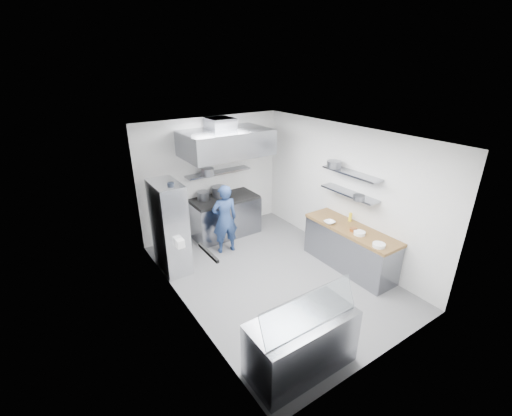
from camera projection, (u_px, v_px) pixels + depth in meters
floor at (273, 275)px, 6.82m from camera, size 5.00×5.00×0.00m
ceiling at (276, 135)px, 5.71m from camera, size 5.00×5.00×0.00m
wall_back at (212, 176)px, 8.18m from camera, size 3.60×2.80×0.02m
wall_front at (391, 277)px, 4.36m from camera, size 3.60×2.80×0.02m
wall_left at (182, 237)px, 5.35m from camera, size 2.80×5.00×0.02m
wall_right at (343, 192)px, 7.18m from camera, size 2.80×5.00×0.02m
gas_range at (225, 217)px, 8.30m from camera, size 1.60×0.80×0.90m
cooktop at (224, 199)px, 8.11m from camera, size 1.57×0.78×0.06m
stock_pot_left at (203, 196)px, 7.94m from camera, size 0.28×0.28×0.20m
stock_pot_mid at (219, 191)px, 8.14m from camera, size 0.36×0.36×0.24m
over_range_shelf at (219, 172)px, 8.06m from camera, size 1.60×0.30×0.04m
shelf_pot_a at (208, 172)px, 7.71m from camera, size 0.29×0.29×0.18m
extractor_hood at (226, 143)px, 7.43m from camera, size 1.90×1.15×0.55m
hood_duct at (220, 124)px, 7.46m from camera, size 0.55×0.55×0.24m
red_firebox at (162, 186)px, 7.48m from camera, size 0.22×0.10×0.26m
chef at (225, 219)px, 7.41m from camera, size 0.62×0.46×1.56m
wire_rack at (170, 227)px, 6.72m from camera, size 0.50×0.90×1.85m
rack_bin_a at (180, 243)px, 6.39m from camera, size 0.14×0.18×0.16m
rack_bin_b at (170, 212)px, 6.50m from camera, size 0.14×0.18×0.16m
rack_jar at (171, 188)px, 6.26m from camera, size 0.12×0.12×0.18m
knife_strip at (208, 253)px, 4.61m from camera, size 0.04×0.55×0.05m
prep_counter_base at (349, 249)px, 6.95m from camera, size 0.62×2.00×0.84m
prep_counter_top at (352, 229)px, 6.77m from camera, size 0.65×2.04×0.06m
plate_stack_a at (379, 245)px, 6.06m from camera, size 0.22×0.22×0.06m
plate_stack_b at (360, 233)px, 6.48m from camera, size 0.22×0.22×0.06m
copper_pan at (354, 230)px, 6.62m from camera, size 0.15×0.15×0.06m
squeeze_bottle at (350, 217)px, 7.01m from camera, size 0.07×0.07×0.18m
mixing_bowl at (329, 222)px, 6.93m from camera, size 0.22×0.22×0.05m
wall_shelf_lower at (349, 193)px, 6.83m from camera, size 0.30×1.30×0.04m
wall_shelf_upper at (351, 173)px, 6.67m from camera, size 0.30×1.30×0.04m
shelf_pot_c at (359, 198)px, 6.43m from camera, size 0.22×0.22×0.10m
shelf_pot_d at (334, 164)px, 6.92m from camera, size 0.28×0.28×0.14m
display_case at (301, 343)px, 4.61m from camera, size 1.50×0.70×0.85m
display_glass at (310, 310)px, 4.27m from camera, size 1.47×0.19×0.42m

